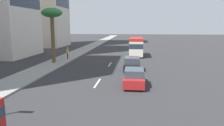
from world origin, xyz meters
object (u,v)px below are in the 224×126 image
(minibus_third, at_px, (136,46))
(car_fourth, at_px, (132,64))
(car_lead, at_px, (134,78))
(palm_tree, at_px, (52,16))
(pedestrian_near_lamp, at_px, (67,52))

(minibus_third, relative_size, car_fourth, 1.44)
(car_lead, xyz_separation_m, palm_tree, (10.44, 11.58, 5.87))
(car_fourth, height_order, palm_tree, palm_tree)
(palm_tree, bearing_deg, pedestrian_near_lamp, -16.34)
(car_fourth, relative_size, palm_tree, 0.56)
(minibus_third, distance_m, pedestrian_near_lamp, 12.08)
(minibus_third, xyz_separation_m, pedestrian_near_lamp, (-5.44, 10.76, -0.59))
(car_fourth, distance_m, palm_tree, 13.23)
(car_lead, distance_m, minibus_third, 19.21)
(car_lead, height_order, car_fourth, car_fourth)
(car_fourth, bearing_deg, palm_tree, 71.59)
(car_fourth, xyz_separation_m, palm_tree, (3.75, 11.26, 5.84))
(pedestrian_near_lamp, bearing_deg, car_lead, -133.25)
(car_fourth, bearing_deg, car_lead, -177.33)
(car_lead, distance_m, palm_tree, 16.66)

